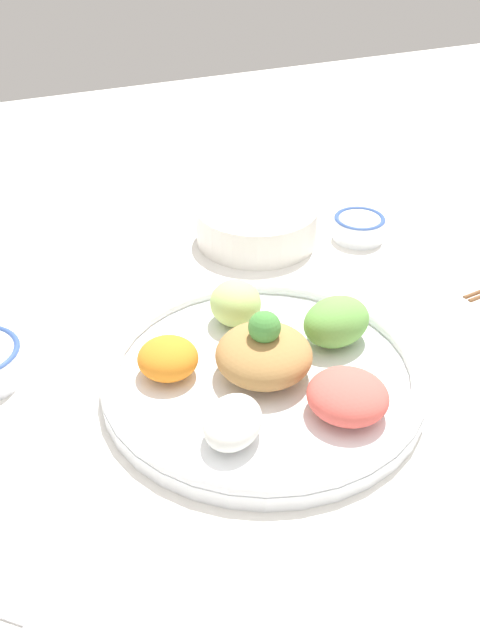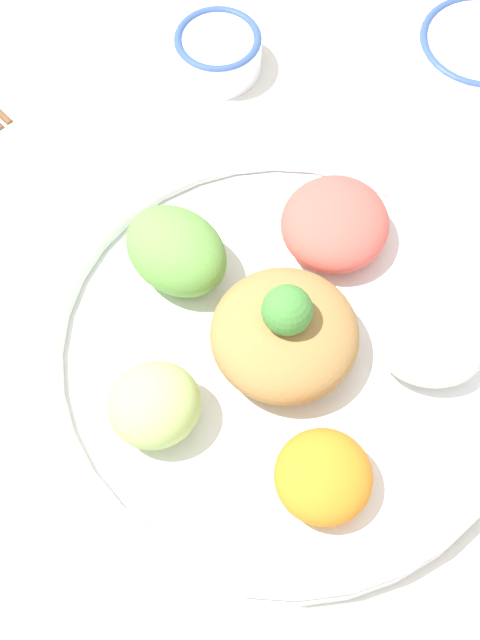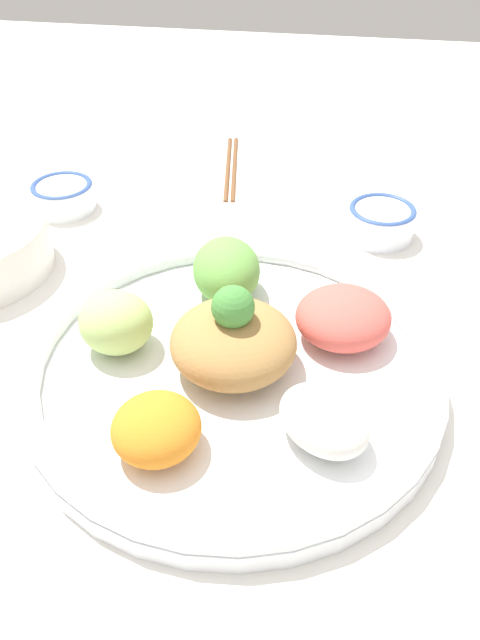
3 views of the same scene
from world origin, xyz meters
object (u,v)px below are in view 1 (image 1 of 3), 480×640
(rice_bowl_plain, at_px, (359,226))
(serving_spoon_main, at_px, (28,620))
(salad_platter, at_px, (266,370))
(side_serving_bowl, at_px, (257,222))

(rice_bowl_plain, relative_size, serving_spoon_main, 0.72)
(salad_platter, xyz_separation_m, serving_spoon_main, (-0.21, 0.32, -0.02))
(salad_platter, relative_size, serving_spoon_main, 3.39)
(salad_platter, height_order, rice_bowl_plain, salad_platter)
(salad_platter, bearing_deg, serving_spoon_main, 123.82)
(side_serving_bowl, bearing_deg, rice_bowl_plain, -109.41)
(rice_bowl_plain, xyz_separation_m, side_serving_bowl, (0.05, 0.16, 0.01))
(side_serving_bowl, bearing_deg, serving_spoon_main, 140.93)
(rice_bowl_plain, distance_m, serving_spoon_main, 0.78)
(side_serving_bowl, bearing_deg, salad_platter, 158.93)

